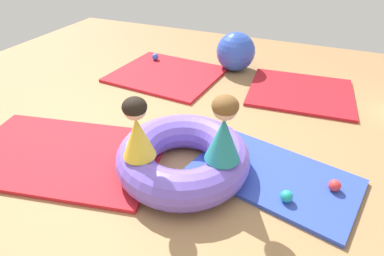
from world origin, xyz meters
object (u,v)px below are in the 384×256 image
at_px(inflatable_cushion, 183,157).
at_px(play_ball_blue, 155,57).
at_px(child_in_yellow, 137,129).
at_px(exercise_ball_large, 236,52).
at_px(play_ball_red, 335,185).
at_px(play_ball_green, 235,154).
at_px(play_ball_teal, 287,196).
at_px(child_in_teal, 224,130).

bearing_deg(inflatable_cushion, play_ball_blue, 123.70).
relative_size(inflatable_cushion, play_ball_blue, 11.23).
relative_size(child_in_yellow, exercise_ball_large, 0.91).
distance_m(child_in_yellow, play_ball_blue, 2.83).
xyz_separation_m(play_ball_red, exercise_ball_large, (-1.48, 2.17, 0.19)).
distance_m(play_ball_red, play_ball_blue, 3.35).
relative_size(inflatable_cushion, exercise_ball_large, 2.07).
distance_m(play_ball_green, exercise_ball_large, 2.19).
bearing_deg(child_in_yellow, play_ball_teal, 169.10).
bearing_deg(play_ball_blue, child_in_yellow, -63.78).
bearing_deg(child_in_yellow, play_ball_red, 176.23).
relative_size(inflatable_cushion, play_ball_teal, 11.81).
distance_m(child_in_yellow, play_ball_teal, 1.26).
xyz_separation_m(inflatable_cushion, child_in_teal, (0.37, -0.08, 0.43)).
bearing_deg(child_in_yellow, play_ball_green, -158.84).
bearing_deg(play_ball_green, exercise_ball_large, 106.69).
xyz_separation_m(child_in_yellow, play_ball_blue, (-1.23, 2.50, -0.48)).
height_order(play_ball_red, play_ball_teal, same).
bearing_deg(play_ball_red, exercise_ball_large, 124.35).
bearing_deg(child_in_teal, play_ball_red, -26.05).
distance_m(inflatable_cushion, play_ball_teal, 0.91).
height_order(play_ball_red, play_ball_green, play_ball_green).
bearing_deg(play_ball_teal, play_ball_green, 145.36).
height_order(inflatable_cushion, child_in_teal, child_in_teal).
relative_size(child_in_yellow, play_ball_teal, 5.21).
xyz_separation_m(play_ball_red, play_ball_green, (-0.86, 0.08, 0.00)).
height_order(inflatable_cushion, play_ball_teal, inflatable_cushion).
height_order(child_in_teal, play_ball_red, child_in_teal).
bearing_deg(child_in_yellow, play_ball_blue, -87.06).
bearing_deg(exercise_ball_large, play_ball_green, -73.31).
bearing_deg(play_ball_green, child_in_teal, -91.57).
distance_m(child_in_yellow, play_ball_red, 1.64).
height_order(child_in_yellow, play_ball_red, child_in_yellow).
distance_m(child_in_yellow, exercise_ball_large, 2.71).
distance_m(inflatable_cushion, play_ball_blue, 2.65).
distance_m(inflatable_cushion, child_in_yellow, 0.56).
height_order(inflatable_cushion, play_ball_red, inflatable_cushion).
distance_m(inflatable_cushion, play_ball_red, 1.26).
xyz_separation_m(child_in_teal, play_ball_blue, (-1.84, 2.28, -0.50)).
bearing_deg(play_ball_green, inflatable_cushion, -140.44).
relative_size(child_in_teal, exercise_ball_large, 0.97).
bearing_deg(play_ball_teal, child_in_teal, -176.48).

